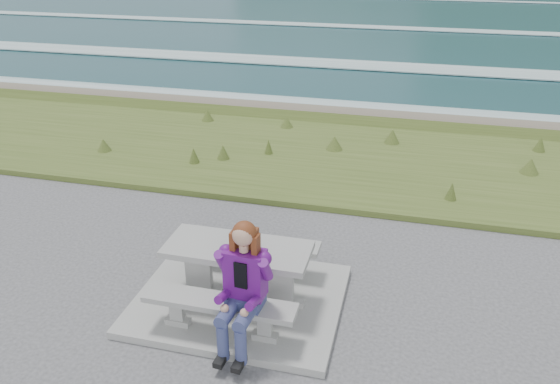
{
  "coord_description": "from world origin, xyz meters",
  "views": [
    {
      "loc": [
        1.92,
        -5.43,
        4.36
      ],
      "look_at": [
        0.23,
        1.2,
        1.06
      ],
      "focal_mm": 35.0,
      "sensor_mm": 36.0,
      "label": 1
    }
  ],
  "objects_px": {
    "picnic_table": "(238,258)",
    "bench_seaward": "(255,246)",
    "bench_landward": "(220,307)",
    "seated_woman": "(241,305)"
  },
  "relations": [
    {
      "from": "bench_landward",
      "to": "seated_woman",
      "type": "bearing_deg",
      "value": -24.91
    },
    {
      "from": "picnic_table",
      "to": "seated_woman",
      "type": "xyz_separation_m",
      "value": [
        0.31,
        -0.84,
        -0.03
      ]
    },
    {
      "from": "bench_landward",
      "to": "bench_seaward",
      "type": "xyz_separation_m",
      "value": [
        0.0,
        1.4,
        0.0
      ]
    },
    {
      "from": "bench_landward",
      "to": "seated_woman",
      "type": "relative_size",
      "value": 1.2
    },
    {
      "from": "bench_landward",
      "to": "picnic_table",
      "type": "bearing_deg",
      "value": 90.0
    },
    {
      "from": "bench_seaward",
      "to": "picnic_table",
      "type": "bearing_deg",
      "value": -90.0
    },
    {
      "from": "bench_landward",
      "to": "bench_seaward",
      "type": "height_order",
      "value": "same"
    },
    {
      "from": "picnic_table",
      "to": "bench_landward",
      "type": "bearing_deg",
      "value": -90.0
    },
    {
      "from": "seated_woman",
      "to": "bench_landward",
      "type": "bearing_deg",
      "value": 159.6
    },
    {
      "from": "picnic_table",
      "to": "bench_seaward",
      "type": "relative_size",
      "value": 1.0
    }
  ]
}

